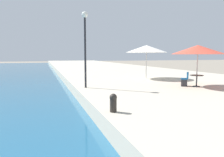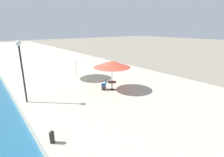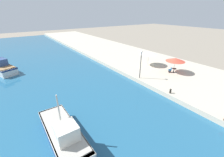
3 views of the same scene
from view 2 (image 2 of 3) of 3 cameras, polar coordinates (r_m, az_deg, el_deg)
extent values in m
cube|color=#BCB29E|center=(35.65, -21.35, 5.92)|extent=(16.00, 90.00, 0.68)
cylinder|color=#B7B7B7|center=(15.64, 0.00, 0.34)|extent=(0.06, 0.06, 2.20)
cone|color=#E04C38|center=(15.34, 0.00, 4.78)|extent=(3.28, 3.28, 0.57)
cylinder|color=#B7B7B7|center=(19.64, -11.68, 3.55)|extent=(0.06, 0.06, 2.36)
cone|color=white|center=(19.39, -11.91, 7.41)|extent=(3.52, 3.52, 0.62)
cylinder|color=#333338|center=(15.81, -0.01, -3.58)|extent=(0.44, 0.44, 0.04)
cylinder|color=#333338|center=(15.70, -0.01, -2.45)|extent=(0.08, 0.08, 0.70)
cylinder|color=#4C4742|center=(15.58, -0.01, -1.16)|extent=(0.80, 0.80, 0.04)
cube|color=#2D2D33|center=(15.85, -2.71, -2.76)|extent=(0.48, 0.48, 0.45)
cube|color=#1E66A3|center=(15.77, -2.72, -1.89)|extent=(0.57, 0.57, 0.06)
cube|color=#1E66A3|center=(15.66, -2.01, -1.12)|extent=(0.32, 0.33, 0.40)
cube|color=#2D2D33|center=(15.70, -2.75, -2.95)|extent=(0.47, 0.47, 0.45)
cube|color=#1E66A3|center=(15.62, -2.76, -2.06)|extent=(0.55, 0.55, 0.06)
cube|color=#1E66A3|center=(15.55, -2.03, -1.24)|extent=(0.27, 0.37, 0.40)
cylinder|color=#2D2823|center=(9.40, -18.98, -18.06)|extent=(0.24, 0.24, 0.45)
sphere|color=#2D2823|center=(9.24, -19.15, -16.53)|extent=(0.26, 0.26, 0.26)
cylinder|color=#232328|center=(14.11, -27.03, 0.98)|extent=(0.12, 0.12, 4.20)
sphere|color=white|center=(13.76, -28.26, 10.17)|extent=(0.36, 0.36, 0.36)
camera|label=1|loc=(3.43, -19.17, -69.05)|focal=35.00mm
camera|label=3|loc=(15.20, -139.22, 5.76)|focal=24.00mm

